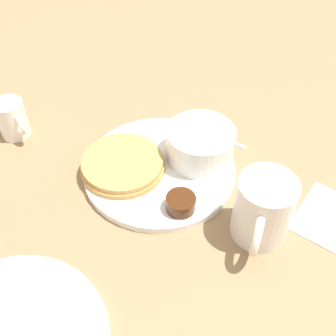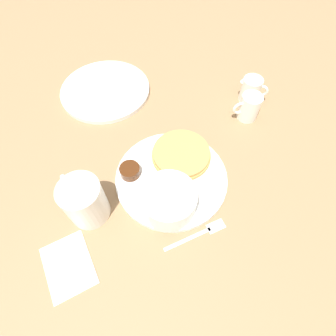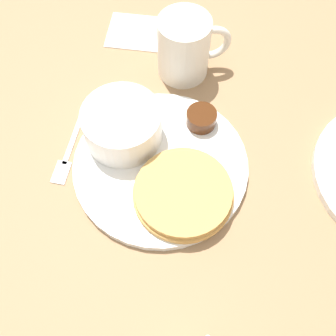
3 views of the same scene
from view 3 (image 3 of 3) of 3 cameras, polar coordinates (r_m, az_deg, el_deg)
ground_plane at (r=0.59m, az=-1.00°, el=0.07°), size 4.00×4.00×0.00m
plate at (r=0.58m, az=-1.01°, el=0.35°), size 0.24×0.24×0.01m
pancake_stack at (r=0.55m, az=2.07°, el=-3.41°), size 0.13×0.13×0.02m
bowl at (r=0.58m, az=-6.23°, el=5.90°), size 0.11×0.11×0.05m
syrup_cup at (r=0.61m, az=4.54°, el=6.74°), size 0.04×0.04×0.02m
butter_ramekin at (r=0.61m, az=-6.52°, el=6.93°), size 0.04×0.04×0.04m
coffee_mug at (r=0.65m, az=2.37°, el=16.03°), size 0.11×0.08×0.10m
fork at (r=0.61m, az=-13.40°, el=1.98°), size 0.02×0.13×0.00m
napkin at (r=0.75m, az=-3.83°, el=17.91°), size 0.11×0.08×0.00m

